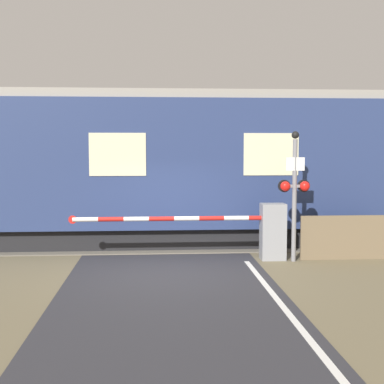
{
  "coord_description": "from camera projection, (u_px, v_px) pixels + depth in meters",
  "views": [
    {
      "loc": [
        -0.29,
        -11.65,
        2.78
      ],
      "look_at": [
        0.65,
        1.87,
        1.65
      ],
      "focal_mm": 50.0,
      "sensor_mm": 36.0,
      "label": 1
    }
  ],
  "objects": [
    {
      "name": "signal_post",
      "position": [
        295.0,
        188.0,
        12.92
      ],
      "size": [
        0.78,
        0.26,
        3.17
      ],
      "color": "gray",
      "rests_on": "ground_plane"
    },
    {
      "name": "roadside_fence",
      "position": [
        352.0,
        237.0,
        13.26
      ],
      "size": [
        2.61,
        0.06,
        1.1
      ],
      "color": "#726047",
      "rests_on": "ground_plane"
    },
    {
      "name": "ground_plane",
      "position": [
        169.0,
        273.0,
        11.83
      ],
      "size": [
        80.0,
        80.0,
        0.0
      ],
      "primitive_type": "plane",
      "color": "#6B6047"
    },
    {
      "name": "crossing_barrier",
      "position": [
        259.0,
        230.0,
        13.19
      ],
      "size": [
        5.29,
        0.44,
        1.4
      ],
      "color": "gray",
      "rests_on": "ground_plane"
    },
    {
      "name": "track_bed",
      "position": [
        165.0,
        242.0,
        15.51
      ],
      "size": [
        36.0,
        3.2,
        0.13
      ],
      "color": "#666056",
      "rests_on": "ground_plane"
    },
    {
      "name": "train",
      "position": [
        121.0,
        168.0,
        15.24
      ],
      "size": [
        14.64,
        2.82,
        4.31
      ],
      "color": "black",
      "rests_on": "ground_plane"
    }
  ]
}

